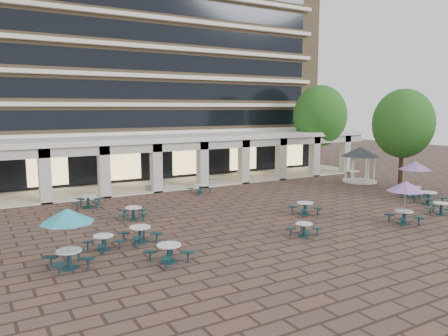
{
  "coord_description": "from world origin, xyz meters",
  "views": [
    {
      "loc": [
        -15.04,
        -20.54,
        6.76
      ],
      "look_at": [
        -1.25,
        3.0,
        3.03
      ],
      "focal_mm": 35.0,
      "sensor_mm": 36.0,
      "label": 1
    }
  ],
  "objects_px": {
    "picnic_table_0": "(169,252)",
    "gazebo": "(360,156)",
    "picnic_table_3": "(441,207)",
    "picnic_table_1": "(304,228)",
    "planter_right": "(208,180)",
    "planter_left": "(155,185)"
  },
  "relations": [
    {
      "from": "picnic_table_0",
      "to": "gazebo",
      "type": "bearing_deg",
      "value": 12.33
    },
    {
      "from": "picnic_table_0",
      "to": "picnic_table_3",
      "type": "distance_m",
      "value": 18.64
    },
    {
      "from": "picnic_table_1",
      "to": "planter_right",
      "type": "xyz_separation_m",
      "value": [
        2.81,
        16.08,
        0.05
      ]
    },
    {
      "from": "picnic_table_0",
      "to": "planter_right",
      "type": "relative_size",
      "value": 1.38
    },
    {
      "from": "picnic_table_3",
      "to": "gazebo",
      "type": "relative_size",
      "value": 0.59
    },
    {
      "from": "picnic_table_3",
      "to": "planter_left",
      "type": "distance_m",
      "value": 21.24
    },
    {
      "from": "picnic_table_3",
      "to": "planter_right",
      "type": "xyz_separation_m",
      "value": [
        -7.99,
        16.84,
        0.02
      ]
    },
    {
      "from": "planter_right",
      "to": "gazebo",
      "type": "bearing_deg",
      "value": -22.33
    },
    {
      "from": "picnic_table_0",
      "to": "picnic_table_1",
      "type": "relative_size",
      "value": 1.14
    },
    {
      "from": "planter_right",
      "to": "picnic_table_3",
      "type": "bearing_deg",
      "value": -64.63
    },
    {
      "from": "picnic_table_1",
      "to": "planter_left",
      "type": "distance_m",
      "value": 16.22
    },
    {
      "from": "picnic_table_0",
      "to": "picnic_table_1",
      "type": "bearing_deg",
      "value": -11.52
    },
    {
      "from": "picnic_table_0",
      "to": "picnic_table_1",
      "type": "height_order",
      "value": "picnic_table_0"
    },
    {
      "from": "picnic_table_0",
      "to": "gazebo",
      "type": "xyz_separation_m",
      "value": [
        23.7,
        10.8,
        1.96
      ]
    },
    {
      "from": "picnic_table_3",
      "to": "planter_left",
      "type": "bearing_deg",
      "value": 102.67
    },
    {
      "from": "picnic_table_3",
      "to": "planter_right",
      "type": "bearing_deg",
      "value": 90.52
    },
    {
      "from": "picnic_table_1",
      "to": "planter_right",
      "type": "distance_m",
      "value": 16.33
    },
    {
      "from": "picnic_table_1",
      "to": "planter_right",
      "type": "relative_size",
      "value": 1.2
    },
    {
      "from": "picnic_table_3",
      "to": "planter_left",
      "type": "relative_size",
      "value": 1.37
    },
    {
      "from": "picnic_table_0",
      "to": "planter_right",
      "type": "height_order",
      "value": "planter_right"
    },
    {
      "from": "planter_right",
      "to": "planter_left",
      "type": "bearing_deg",
      "value": 180.0
    },
    {
      "from": "picnic_table_0",
      "to": "picnic_table_1",
      "type": "xyz_separation_m",
      "value": [
        7.83,
        0.09,
        -0.07
      ]
    }
  ]
}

